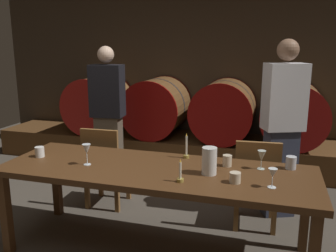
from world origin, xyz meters
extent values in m
cube|color=#473A2D|center=(0.00, 3.15, 1.22)|extent=(6.51, 0.24, 2.44)
cube|color=brown|center=(0.00, 2.60, 0.20)|extent=(5.86, 0.90, 0.39)
cylinder|color=brown|center=(-1.42, 2.60, 0.81)|extent=(0.83, 0.81, 0.83)
cylinder|color=#B21C16|center=(-1.42, 2.18, 0.81)|extent=(0.84, 0.03, 0.84)
cylinder|color=#B21C16|center=(-1.42, 3.02, 0.81)|extent=(0.84, 0.03, 0.84)
cylinder|color=#2D2D33|center=(-1.42, 2.60, 0.81)|extent=(0.84, 0.04, 0.84)
cylinder|color=brown|center=(-0.48, 2.60, 0.81)|extent=(0.83, 0.81, 0.83)
cylinder|color=maroon|center=(-0.48, 2.18, 0.81)|extent=(0.84, 0.03, 0.84)
cylinder|color=maroon|center=(-0.48, 3.02, 0.81)|extent=(0.84, 0.03, 0.84)
cylinder|color=#2D2D33|center=(-0.48, 2.60, 0.81)|extent=(0.84, 0.04, 0.84)
cylinder|color=brown|center=(0.50, 2.60, 0.81)|extent=(0.83, 0.81, 0.83)
cylinder|color=maroon|center=(0.50, 2.18, 0.81)|extent=(0.84, 0.03, 0.84)
cylinder|color=maroon|center=(0.50, 3.02, 0.81)|extent=(0.84, 0.03, 0.84)
cylinder|color=#2D2D33|center=(0.50, 2.60, 0.81)|extent=(0.84, 0.04, 0.84)
cylinder|color=brown|center=(1.42, 2.60, 0.81)|extent=(0.83, 0.81, 0.83)
cylinder|color=#9E1411|center=(1.42, 2.18, 0.81)|extent=(0.84, 0.03, 0.84)
cylinder|color=#9E1411|center=(1.42, 3.02, 0.81)|extent=(0.84, 0.03, 0.84)
cylinder|color=#2D2D33|center=(1.42, 2.60, 0.81)|extent=(0.84, 0.04, 0.84)
cube|color=#4C2D16|center=(0.28, 0.24, 0.72)|extent=(2.54, 0.85, 0.05)
cube|color=#4C2D16|center=(-0.90, -0.13, 0.35)|extent=(0.07, 0.07, 0.70)
cube|color=#4C2D16|center=(-0.90, 0.61, 0.35)|extent=(0.07, 0.07, 0.70)
cube|color=#4C2D16|center=(1.47, 0.61, 0.35)|extent=(0.07, 0.07, 0.70)
cube|color=brown|center=(-0.52, 0.99, 0.44)|extent=(0.42, 0.42, 0.04)
cube|color=brown|center=(-0.51, 0.81, 0.67)|extent=(0.40, 0.06, 0.42)
cube|color=brown|center=(-0.35, 1.17, 0.21)|extent=(0.05, 0.05, 0.42)
cube|color=brown|center=(-0.69, 1.15, 0.21)|extent=(0.05, 0.05, 0.42)
cube|color=brown|center=(-0.34, 0.83, 0.21)|extent=(0.05, 0.05, 0.42)
cube|color=brown|center=(-0.68, 0.81, 0.21)|extent=(0.05, 0.05, 0.42)
cube|color=brown|center=(1.05, 0.96, 0.44)|extent=(0.43, 0.43, 0.04)
cube|color=brown|center=(1.06, 0.78, 0.67)|extent=(0.40, 0.07, 0.42)
cube|color=brown|center=(1.20, 1.15, 0.21)|extent=(0.05, 0.05, 0.42)
cube|color=brown|center=(0.86, 1.12, 0.21)|extent=(0.05, 0.05, 0.42)
cube|color=brown|center=(1.23, 0.81, 0.21)|extent=(0.05, 0.05, 0.42)
cube|color=brown|center=(0.89, 0.78, 0.21)|extent=(0.05, 0.05, 0.42)
cube|color=brown|center=(-0.74, 1.49, 0.44)|extent=(0.32, 0.23, 0.87)
cube|color=black|center=(-0.74, 1.49, 1.18)|extent=(0.40, 0.28, 0.61)
sphere|color=beige|center=(-0.74, 1.49, 1.60)|extent=(0.19, 0.19, 0.19)
cube|color=#33384C|center=(1.26, 1.26, 0.45)|extent=(0.35, 0.30, 0.90)
cube|color=silver|center=(1.26, 1.26, 1.22)|extent=(0.44, 0.37, 0.65)
sphere|color=#8C664C|center=(1.26, 1.26, 1.67)|extent=(0.21, 0.21, 0.21)
cylinder|color=olive|center=(0.46, 0.57, 0.76)|extent=(0.05, 0.05, 0.02)
cylinder|color=#EDE5CC|center=(0.46, 0.57, 0.86)|extent=(0.02, 0.02, 0.17)
cone|color=yellow|center=(0.46, 0.57, 0.96)|extent=(0.01, 0.01, 0.02)
cylinder|color=olive|center=(0.55, 0.01, 0.76)|extent=(0.05, 0.05, 0.02)
cylinder|color=#EDE5CC|center=(0.55, 0.01, 0.83)|extent=(0.02, 0.02, 0.13)
cone|color=yellow|center=(0.55, 0.01, 0.91)|extent=(0.01, 0.01, 0.02)
cylinder|color=white|center=(0.72, 0.23, 0.85)|extent=(0.11, 0.11, 0.21)
cylinder|color=white|center=(-0.29, 0.16, 0.75)|extent=(0.06, 0.06, 0.00)
cylinder|color=white|center=(-0.29, 0.16, 0.79)|extent=(0.01, 0.01, 0.09)
cone|color=white|center=(-0.29, 0.16, 0.88)|extent=(0.07, 0.07, 0.08)
cylinder|color=silver|center=(1.10, 0.46, 0.75)|extent=(0.06, 0.06, 0.00)
cylinder|color=silver|center=(1.10, 0.46, 0.78)|extent=(0.01, 0.01, 0.07)
cone|color=silver|center=(1.10, 0.46, 0.86)|extent=(0.07, 0.07, 0.09)
cylinder|color=white|center=(1.19, 0.09, 0.75)|extent=(0.06, 0.06, 0.00)
cylinder|color=white|center=(1.19, 0.09, 0.78)|extent=(0.01, 0.01, 0.07)
cone|color=white|center=(1.19, 0.09, 0.85)|extent=(0.06, 0.06, 0.07)
cylinder|color=white|center=(-0.79, 0.23, 0.79)|extent=(0.08, 0.08, 0.09)
cylinder|color=beige|center=(0.83, 0.45, 0.79)|extent=(0.07, 0.07, 0.09)
cylinder|color=beige|center=(0.93, 0.11, 0.78)|extent=(0.08, 0.08, 0.08)
cylinder|color=silver|center=(1.33, 0.53, 0.80)|extent=(0.08, 0.08, 0.10)
camera|label=1|loc=(1.17, -2.38, 1.73)|focal=38.71mm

